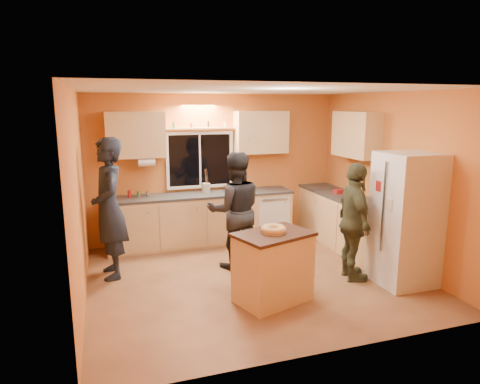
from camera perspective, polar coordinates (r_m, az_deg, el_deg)
name	(u,v)px	position (r m, az deg, el deg)	size (l,w,h in m)	color
ground	(253,277)	(6.21, 1.78, -11.28)	(4.50, 4.50, 0.00)	brown
room_shell	(252,161)	(6.20, 1.62, 4.22)	(4.54, 4.04, 2.61)	#CD7934
back_counter	(222,217)	(7.60, -2.46, -3.38)	(4.23, 0.62, 0.90)	tan
right_counter	(354,226)	(7.32, 14.98, -4.36)	(0.62, 1.84, 0.90)	tan
refrigerator	(406,219)	(6.17, 21.28, -3.42)	(0.72, 0.70, 1.80)	silver
island	(273,267)	(5.38, 4.41, -9.89)	(1.06, 0.87, 0.88)	tan
bundt_pastry	(274,229)	(5.22, 4.49, -4.99)	(0.31, 0.31, 0.09)	tan
person_left	(109,209)	(6.23, -17.05, -2.13)	(0.72, 0.47, 1.98)	black
person_center	(235,211)	(6.34, -0.66, -2.49)	(0.85, 0.66, 1.74)	black
person_right	(354,222)	(6.10, 14.99, -3.90)	(0.97, 0.40, 1.65)	#303521
mixing_bowl	(235,189)	(7.56, -0.70, 0.39)	(0.38, 0.38, 0.09)	black
utensil_crock	(206,188)	(7.47, -4.53, 0.53)	(0.14, 0.14, 0.17)	beige
potted_plant	(392,200)	(6.60, 19.58, -1.07)	(0.26, 0.22, 0.29)	gray
red_box	(339,191)	(7.60, 13.06, 0.07)	(0.16, 0.12, 0.07)	maroon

